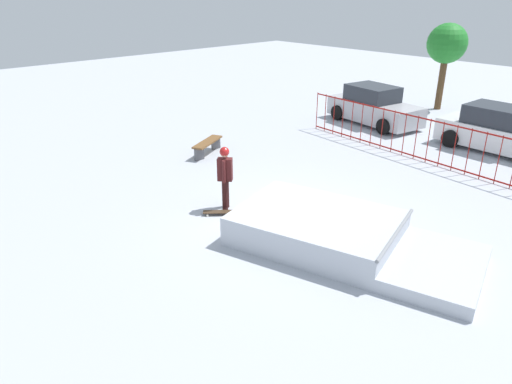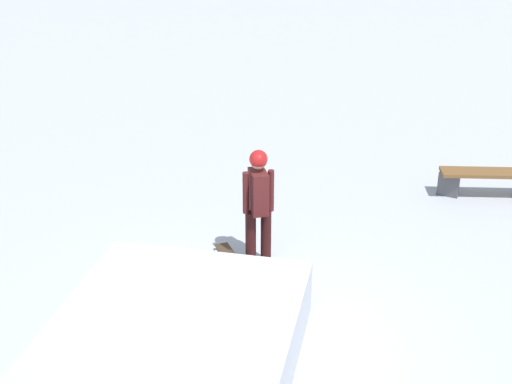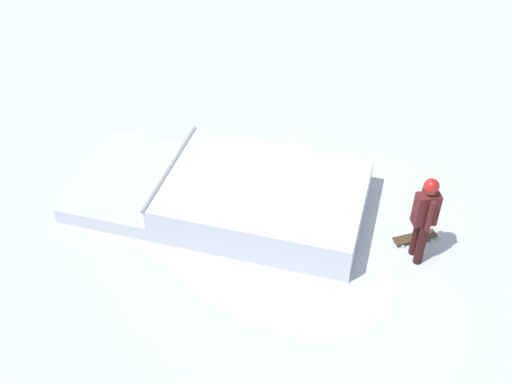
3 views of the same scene
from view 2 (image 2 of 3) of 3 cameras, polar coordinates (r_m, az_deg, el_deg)
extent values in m
plane|color=#B2B7C1|center=(8.52, -1.31, -11.46)|extent=(60.00, 60.00, 0.00)
cube|color=silver|center=(7.55, -7.43, -13.77)|extent=(4.19, 3.51, 0.70)
cylinder|color=black|center=(9.71, 0.83, -3.74)|extent=(0.15, 0.15, 0.82)
cylinder|color=black|center=(9.67, -0.44, -3.87)|extent=(0.15, 0.15, 0.82)
cube|color=#4C1919|center=(9.37, 0.20, 0.02)|extent=(0.43, 0.42, 0.60)
cylinder|color=#4C1919|center=(9.41, 1.24, 0.12)|extent=(0.09, 0.09, 0.60)
cylinder|color=#4C1919|center=(9.34, -0.85, -0.08)|extent=(0.09, 0.09, 0.60)
sphere|color=tan|center=(9.20, 0.21, 2.57)|extent=(0.22, 0.22, 0.22)
sphere|color=#A51919|center=(9.19, 0.21, 2.75)|extent=(0.25, 0.25, 0.25)
cube|color=#3F2D1E|center=(9.89, -2.21, -5.36)|extent=(0.68, 0.74, 0.02)
cylinder|color=silver|center=(9.72, -1.04, -6.29)|extent=(0.06, 0.06, 0.06)
cylinder|color=silver|center=(9.66, -2.33, -6.53)|extent=(0.06, 0.06, 0.06)
cylinder|color=silver|center=(10.18, -2.09, -4.78)|extent=(0.06, 0.06, 0.06)
cylinder|color=silver|center=(10.12, -3.33, -4.99)|extent=(0.06, 0.06, 0.06)
cube|color=brown|center=(12.37, 18.73, 1.53)|extent=(1.06, 1.61, 0.06)
cube|color=#4C4C51|center=(12.30, 15.67, 0.58)|extent=(0.08, 0.36, 0.42)
camera|label=1|loc=(11.43, -71.77, 10.93)|focal=33.51mm
camera|label=3|loc=(10.35, 59.65, 30.45)|focal=44.10mm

